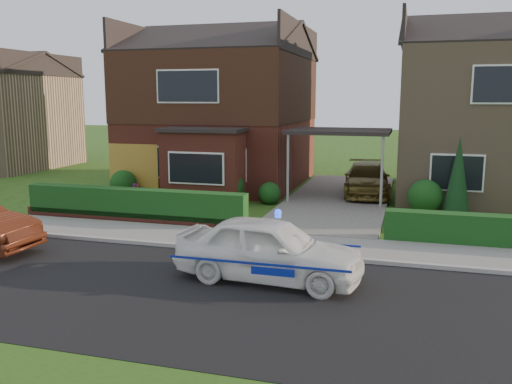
% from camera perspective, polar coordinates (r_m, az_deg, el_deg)
% --- Properties ---
extents(ground, '(120.00, 120.00, 0.00)m').
position_cam_1_polar(ground, '(10.93, 0.83, -11.39)').
color(ground, '#1F4713').
rests_on(ground, ground).
extents(road, '(60.00, 6.00, 0.02)m').
position_cam_1_polar(road, '(10.93, 0.83, -11.39)').
color(road, black).
rests_on(road, ground).
extents(kerb, '(60.00, 0.16, 0.12)m').
position_cam_1_polar(kerb, '(13.72, 4.21, -6.67)').
color(kerb, '#9E9993').
rests_on(kerb, ground).
extents(sidewalk, '(60.00, 2.00, 0.10)m').
position_cam_1_polar(sidewalk, '(14.71, 5.06, -5.58)').
color(sidewalk, slate).
rests_on(sidewalk, ground).
extents(driveway, '(3.80, 12.00, 0.12)m').
position_cam_1_polar(driveway, '(21.36, 8.62, -0.75)').
color(driveway, '#666059').
rests_on(driveway, ground).
extents(house_left, '(7.50, 9.53, 7.25)m').
position_cam_1_polar(house_left, '(25.19, -3.58, 9.54)').
color(house_left, brown).
rests_on(house_left, ground).
extents(house_right, '(7.50, 8.06, 7.25)m').
position_cam_1_polar(house_right, '(24.03, 23.83, 8.35)').
color(house_right, '#8F7558').
rests_on(house_right, ground).
extents(carport_link, '(3.80, 3.00, 2.77)m').
position_cam_1_polar(carport_link, '(20.99, 8.79, 6.21)').
color(carport_link, black).
rests_on(carport_link, ground).
extents(garage_door, '(2.20, 0.10, 2.10)m').
position_cam_1_polar(garage_door, '(22.79, -12.72, 2.31)').
color(garage_door, olive).
rests_on(garage_door, ground).
extents(dwarf_wall, '(7.70, 0.25, 0.36)m').
position_cam_1_polar(dwarf_wall, '(17.75, -12.88, -2.67)').
color(dwarf_wall, brown).
rests_on(dwarf_wall, ground).
extents(hedge_left, '(7.50, 0.55, 0.90)m').
position_cam_1_polar(hedge_left, '(17.91, -12.62, -3.13)').
color(hedge_left, '#123813').
rests_on(hedge_left, ground).
extents(shrub_left_far, '(1.08, 1.08, 1.08)m').
position_cam_1_polar(shrub_left_far, '(22.58, -13.79, 0.89)').
color(shrub_left_far, '#123813').
rests_on(shrub_left_far, ground).
extents(shrub_left_mid, '(1.32, 1.32, 1.32)m').
position_cam_1_polar(shrub_left_mid, '(20.52, -3.11, 0.62)').
color(shrub_left_mid, '#123813').
rests_on(shrub_left_mid, ground).
extents(shrub_left_near, '(0.84, 0.84, 0.84)m').
position_cam_1_polar(shrub_left_near, '(20.39, 1.43, -0.11)').
color(shrub_left_near, '#123813').
rests_on(shrub_left_near, ground).
extents(shrub_right_near, '(1.20, 1.20, 1.20)m').
position_cam_1_polar(shrub_right_near, '(19.53, 17.38, -0.48)').
color(shrub_right_near, '#123813').
rests_on(shrub_right_near, ground).
extents(conifer_a, '(0.90, 0.90, 2.60)m').
position_cam_1_polar(conifer_a, '(19.27, 20.47, 1.32)').
color(conifer_a, black).
rests_on(conifer_a, ground).
extents(neighbour_left, '(6.50, 7.00, 5.20)m').
position_cam_1_polar(neighbour_left, '(34.39, -25.37, 6.69)').
color(neighbour_left, '#8F7558').
rests_on(neighbour_left, ground).
extents(police_car, '(3.79, 4.24, 1.57)m').
position_cam_1_polar(police_car, '(11.86, 1.39, -6.10)').
color(police_car, white).
rests_on(police_car, ground).
extents(driveway_car, '(2.14, 4.43, 1.24)m').
position_cam_1_polar(driveway_car, '(22.15, 11.58, 1.33)').
color(driveway_car, brown).
rests_on(driveway_car, driveway).
extents(potted_plant_a, '(0.43, 0.35, 0.71)m').
position_cam_1_polar(potted_plant_a, '(20.19, -19.57, -0.97)').
color(potted_plant_a, gray).
rests_on(potted_plant_a, ground).
extents(potted_plant_b, '(0.51, 0.47, 0.75)m').
position_cam_1_polar(potted_plant_b, '(20.07, -16.45, -0.81)').
color(potted_plant_b, gray).
rests_on(potted_plant_b, ground).
extents(potted_plant_c, '(0.52, 0.52, 0.76)m').
position_cam_1_polar(potted_plant_c, '(20.97, -12.42, -0.17)').
color(potted_plant_c, gray).
rests_on(potted_plant_c, ground).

